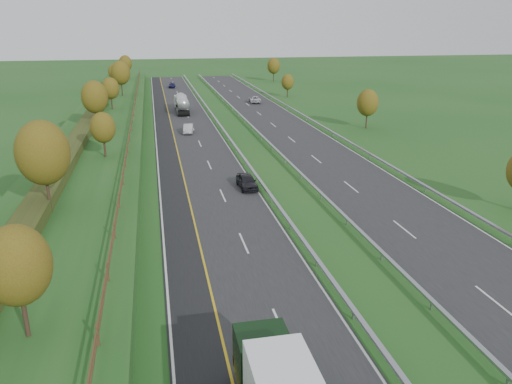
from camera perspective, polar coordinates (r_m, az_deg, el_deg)
ground at (r=71.32m, az=-0.69°, el=5.06°), size 400.00×400.00×0.00m
near_carriageway at (r=75.13m, az=-7.46°, el=5.61°), size 10.50×200.00×0.04m
far_carriageway at (r=78.03m, az=4.77°, el=6.19°), size 10.50×200.00×0.04m
hard_shoulder at (r=74.97m, az=-10.33°, el=5.44°), size 3.00×200.00×0.04m
lane_markings at (r=75.72m, az=-2.60°, el=5.88°), size 26.75×200.00×0.01m
embankment_left at (r=75.15m, az=-17.46°, el=5.68°), size 12.00×200.00×2.00m
hedge_left at (r=75.07m, az=-19.10°, el=6.72°), size 2.20×180.00×1.10m
fence_left at (r=74.07m, az=-14.13°, el=7.17°), size 0.12×189.06×1.20m
median_barrier_near at (r=75.61m, az=-3.14°, el=6.29°), size 0.32×200.00×0.71m
median_barrier_far at (r=76.52m, az=0.66°, el=6.46°), size 0.32×200.00×0.71m
outer_barrier_far at (r=79.72m, az=8.82°, el=6.74°), size 0.32×200.00×0.71m
trees_left at (r=70.86m, az=-17.83°, el=9.34°), size 6.64×164.30×7.66m
trees_far at (r=108.82m, az=7.31°, el=11.88°), size 8.45×118.60×7.12m
road_tanker at (r=102.11m, az=-8.48°, el=10.04°), size 2.40×11.22×3.46m
car_dark_near at (r=53.32m, az=-1.05°, el=1.25°), size 1.95×4.52×1.52m
car_silver_mid at (r=81.96m, az=-7.75°, el=7.20°), size 1.98×4.38×1.39m
car_small_far at (r=143.46m, az=-9.57°, el=11.93°), size 2.15×4.51×1.27m
car_oncoming at (r=113.74m, az=-0.14°, el=10.54°), size 2.92×5.45×1.45m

